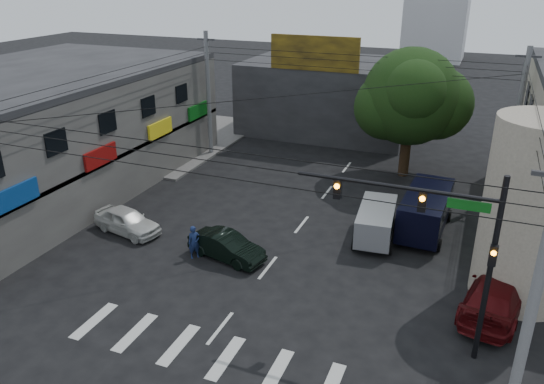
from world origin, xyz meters
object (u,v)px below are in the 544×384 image
Objects in this scene: street_tree at (411,97)px; traffic_gantry at (443,233)px; navy_van at (425,212)px; utility_pole_near_right at (531,312)px; white_compact at (127,221)px; traffic_officer at (194,242)px; utility_pole_far_right at (516,124)px; utility_pole_far_left at (209,95)px; maroon_sedan at (496,296)px; silver_minivan at (376,224)px; dark_sedan at (227,246)px.

street_tree reaches higher than traffic_gantry.
navy_van is at bearing -73.56° from street_tree.
street_tree is at bearing 106.82° from utility_pole_near_right.
navy_van is (2.43, -8.23, -4.35)m from street_tree.
navy_van is at bearing -55.49° from white_compact.
white_compact is at bearing 114.94° from navy_van.
utility_pole_near_right is at bearing -73.18° from street_tree.
traffic_officer is (-10.17, -7.19, -0.28)m from navy_van.
utility_pole_far_right reaches higher than street_tree.
utility_pole_far_left is at bearing 70.55° from traffic_officer.
street_tree reaches higher than white_compact.
traffic_gantry is 1.25× the size of maroon_sedan.
traffic_gantry is 1.65× the size of silver_minivan.
dark_sedan is 0.98× the size of white_compact.
dark_sedan is at bearing -112.68° from street_tree.
traffic_gantry is 4.41m from utility_pole_near_right.
white_compact is 0.98× the size of silver_minivan.
utility_pole_near_right is 1.00× the size of utility_pole_far_right.
dark_sedan is at bearing 121.11° from silver_minivan.
silver_minivan reaches higher than dark_sedan.
traffic_gantry is 0.78× the size of utility_pole_far_right.
dark_sedan is (8.27, -13.90, -3.94)m from utility_pole_far_left.
utility_pole_far_right is 20.61m from traffic_officer.
utility_pole_near_right reaches higher than traffic_officer.
traffic_officer is at bearing -116.65° from street_tree.
utility_pole_far_right is 2.19× the size of dark_sedan.
dark_sedan is 0.96× the size of silver_minivan.
utility_pole_far_right is 14.26m from maroon_sedan.
dark_sedan is 12.32m from maroon_sedan.
traffic_gantry is 11.32m from dark_sedan.
street_tree reaches higher than maroon_sedan.
utility_pole_far_left is 25.04m from maroon_sedan.
traffic_gantry is at bearing -160.33° from silver_minivan.
street_tree is at bearing -9.96° from dark_sedan.
traffic_officer reaches higher than maroon_sedan.
utility_pole_near_right is 1.60× the size of maroon_sedan.
dark_sedan is at bearing -59.24° from utility_pole_far_left.
street_tree is 1.21× the size of traffic_gantry.
traffic_gantry is at bearing -98.94° from utility_pole_far_right.
street_tree is 11.15m from silver_minivan.
traffic_gantry is at bearing -169.40° from navy_van.
white_compact is 2.53× the size of traffic_officer.
utility_pole_near_right is 2.15× the size of white_compact.
white_compact is at bearing 167.53° from traffic_gantry.
utility_pole_far_right is 11.75m from silver_minivan.
utility_pole_far_right is at bearing 0.00° from utility_pole_far_left.
street_tree is 18.42m from traffic_gantry.
traffic_gantry is 1.68× the size of white_compact.
street_tree reaches higher than dark_sedan.
maroon_sedan reaches higher than dark_sedan.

